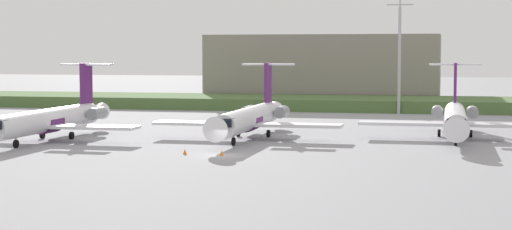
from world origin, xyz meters
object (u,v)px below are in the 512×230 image
object	(u,v)px
regional_jet_second	(50,119)
regional_jet_third	(250,117)
antenna_mast	(400,45)
safety_cone_mid_marker	(222,153)
regional_jet_fourth	(455,118)
safety_cone_front_marker	(185,152)

from	to	relation	value
regional_jet_second	regional_jet_third	size ratio (longest dim) A/B	1.00
antenna_mast	safety_cone_mid_marker	bearing A→B (deg)	-102.71
regional_jet_second	regional_jet_fourth	distance (m)	48.45
safety_cone_front_marker	safety_cone_mid_marker	size ratio (longest dim) A/B	1.00
regional_jet_fourth	regional_jet_third	bearing A→B (deg)	-167.62
antenna_mast	regional_jet_third	bearing A→B (deg)	-108.69
regional_jet_fourth	antenna_mast	bearing A→B (deg)	102.71
regional_jet_third	regional_jet_fourth	size ratio (longest dim) A/B	1.00
regional_jet_fourth	antenna_mast	world-z (taller)	antenna_mast
regional_jet_second	regional_jet_third	world-z (taller)	same
antenna_mast	safety_cone_front_marker	world-z (taller)	antenna_mast
regional_jet_second	regional_jet_fourth	size ratio (longest dim) A/B	1.00
regional_jet_second	safety_cone_mid_marker	xyz separation A→B (m)	(23.61, -9.68, -2.26)
regional_jet_second	regional_jet_third	distance (m)	23.74
safety_cone_mid_marker	regional_jet_third	bearing A→B (deg)	93.83
regional_jet_second	safety_cone_front_marker	bearing A→B (deg)	-25.64
regional_jet_second	safety_cone_front_marker	xyz separation A→B (m)	(19.68, -9.45, -2.26)
regional_jet_third	safety_cone_front_marker	size ratio (longest dim) A/B	56.36
regional_jet_fourth	safety_cone_mid_marker	bearing A→B (deg)	-135.42
regional_jet_fourth	safety_cone_mid_marker	xyz separation A→B (m)	(-23.05, -22.71, -2.26)
safety_cone_front_marker	regional_jet_second	bearing A→B (deg)	154.36
regional_jet_third	antenna_mast	xyz separation A→B (m)	(15.25, 45.06, 9.06)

